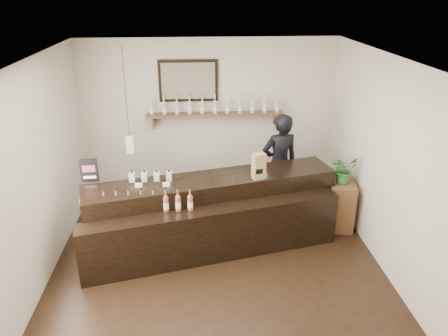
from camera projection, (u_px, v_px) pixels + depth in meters
ground at (218, 266)px, 6.06m from camera, size 5.00×5.00×0.00m
room_shell at (217, 151)px, 5.40m from camera, size 5.00×5.00×5.00m
back_wall_decor at (200, 100)px, 7.55m from camera, size 2.66×0.96×1.69m
counter at (213, 216)px, 6.39m from camera, size 3.73×1.82×1.20m
promo_sign at (89, 170)px, 6.11m from camera, size 0.25×0.03×0.35m
paper_bag at (259, 166)px, 6.21m from camera, size 0.20×0.17×0.38m
tape_dispenser at (263, 176)px, 6.26m from camera, size 0.14×0.06×0.11m
side_cabinet at (340, 204)px, 6.91m from camera, size 0.47×0.59×0.78m
potted_plant at (344, 169)px, 6.67m from camera, size 0.50×0.48×0.44m
shopkeeper at (280, 158)px, 7.18m from camera, size 0.80×0.63×1.95m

